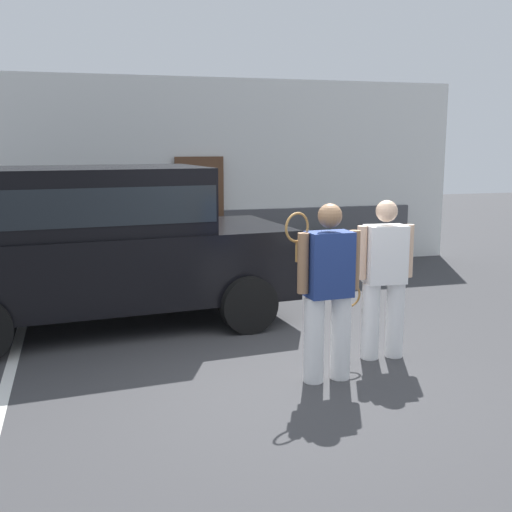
# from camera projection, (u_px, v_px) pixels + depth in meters

# --- Properties ---
(ground_plane) EXTENTS (40.00, 40.00, 0.00)m
(ground_plane) POSITION_uv_depth(u_px,v_px,m) (291.00, 378.00, 6.39)
(ground_plane) COLOR #38383A
(parking_stripe_0) EXTENTS (0.12, 4.40, 0.01)m
(parking_stripe_0) POSITION_uv_depth(u_px,v_px,m) (14.00, 355.00, 7.06)
(parking_stripe_0) COLOR silver
(parking_stripe_0) RESTS_ON ground_plane
(house_frontage) EXTENTS (10.71, 0.40, 3.52)m
(house_frontage) POSITION_uv_depth(u_px,v_px,m) (187.00, 180.00, 11.74)
(house_frontage) COLOR white
(house_frontage) RESTS_ON ground_plane
(parked_suv) EXTENTS (4.75, 2.49, 2.05)m
(parked_suv) POSITION_uv_depth(u_px,v_px,m) (100.00, 239.00, 8.03)
(parked_suv) COLOR black
(parked_suv) RESTS_ON ground_plane
(tennis_player_man) EXTENTS (0.79, 0.30, 1.78)m
(tennis_player_man) POSITION_uv_depth(u_px,v_px,m) (328.00, 290.00, 6.18)
(tennis_player_man) COLOR white
(tennis_player_man) RESTS_ON ground_plane
(tennis_player_woman) EXTENTS (0.90, 0.30, 1.75)m
(tennis_player_woman) POSITION_uv_depth(u_px,v_px,m) (384.00, 278.00, 6.85)
(tennis_player_woman) COLOR white
(tennis_player_woman) RESTS_ON ground_plane
(potted_plant_by_porch) EXTENTS (0.57, 0.57, 0.76)m
(potted_plant_by_porch) POSITION_uv_depth(u_px,v_px,m) (331.00, 247.00, 11.84)
(potted_plant_by_porch) COLOR brown
(potted_plant_by_porch) RESTS_ON ground_plane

